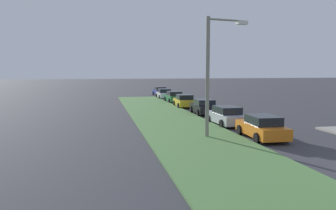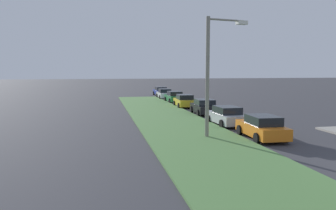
{
  "view_description": "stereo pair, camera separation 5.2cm",
  "coord_description": "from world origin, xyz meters",
  "px_view_note": "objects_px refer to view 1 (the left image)",
  "views": [
    {
      "loc": [
        -11.07,
        12.35,
        4.27
      ],
      "look_at": [
        11.13,
        7.79,
        1.86
      ],
      "focal_mm": 35.39,
      "sensor_mm": 36.0,
      "label": 1
    },
    {
      "loc": [
        -11.08,
        12.3,
        4.27
      ],
      "look_at": [
        11.13,
        7.79,
        1.86
      ],
      "focal_mm": 35.39,
      "sensor_mm": 36.0,
      "label": 2
    }
  ],
  "objects_px": {
    "parked_car_silver": "(226,116)",
    "parked_car_white": "(164,94)",
    "parked_car_orange": "(262,127)",
    "streetlight": "(213,68)",
    "parked_car_blue": "(160,91)",
    "parked_car_green": "(174,97)",
    "parked_car_yellow": "(184,101)",
    "parked_car_black": "(204,107)"
  },
  "relations": [
    {
      "from": "parked_car_silver",
      "to": "parked_car_white",
      "type": "distance_m",
      "value": 24.43
    },
    {
      "from": "parked_car_black",
      "to": "streetlight",
      "type": "height_order",
      "value": "streetlight"
    },
    {
      "from": "parked_car_green",
      "to": "streetlight",
      "type": "relative_size",
      "value": 0.58
    },
    {
      "from": "parked_car_silver",
      "to": "streetlight",
      "type": "relative_size",
      "value": 0.58
    },
    {
      "from": "parked_car_orange",
      "to": "streetlight",
      "type": "distance_m",
      "value": 4.81
    },
    {
      "from": "parked_car_silver",
      "to": "parked_car_yellow",
      "type": "height_order",
      "value": "same"
    },
    {
      "from": "parked_car_black",
      "to": "parked_car_blue",
      "type": "bearing_deg",
      "value": 2.6
    },
    {
      "from": "parked_car_silver",
      "to": "streetlight",
      "type": "distance_m",
      "value": 6.32
    },
    {
      "from": "parked_car_green",
      "to": "parked_car_white",
      "type": "distance_m",
      "value": 5.95
    },
    {
      "from": "parked_car_green",
      "to": "parked_car_blue",
      "type": "bearing_deg",
      "value": -2.29
    },
    {
      "from": "parked_car_yellow",
      "to": "parked_car_green",
      "type": "distance_m",
      "value": 5.8
    },
    {
      "from": "parked_car_silver",
      "to": "parked_car_white",
      "type": "relative_size",
      "value": 1.01
    },
    {
      "from": "parked_car_silver",
      "to": "parked_car_yellow",
      "type": "xyz_separation_m",
      "value": [
        12.68,
        0.11,
        0.0
      ]
    },
    {
      "from": "parked_car_orange",
      "to": "parked_car_black",
      "type": "bearing_deg",
      "value": 2.62
    },
    {
      "from": "parked_car_silver",
      "to": "parked_car_yellow",
      "type": "relative_size",
      "value": 1.0
    },
    {
      "from": "parked_car_black",
      "to": "parked_car_white",
      "type": "bearing_deg",
      "value": 3.96
    },
    {
      "from": "parked_car_silver",
      "to": "parked_car_green",
      "type": "relative_size",
      "value": 1.01
    },
    {
      "from": "parked_car_black",
      "to": "parked_car_blue",
      "type": "distance_m",
      "value": 23.88
    },
    {
      "from": "parked_car_green",
      "to": "parked_car_white",
      "type": "relative_size",
      "value": 1.0
    },
    {
      "from": "parked_car_black",
      "to": "parked_car_orange",
      "type": "bearing_deg",
      "value": -177.05
    },
    {
      "from": "parked_car_black",
      "to": "streetlight",
      "type": "xyz_separation_m",
      "value": [
        -10.74,
        2.91,
        3.67
      ]
    },
    {
      "from": "parked_car_green",
      "to": "streetlight",
      "type": "distance_m",
      "value": 23.32
    },
    {
      "from": "parked_car_black",
      "to": "parked_car_yellow",
      "type": "xyz_separation_m",
      "value": [
        6.34,
        0.34,
        0.0
      ]
    },
    {
      "from": "parked_car_green",
      "to": "parked_car_blue",
      "type": "relative_size",
      "value": 1.0
    },
    {
      "from": "parked_car_yellow",
      "to": "parked_car_white",
      "type": "height_order",
      "value": "same"
    },
    {
      "from": "parked_car_yellow",
      "to": "parked_car_blue",
      "type": "relative_size",
      "value": 1.01
    },
    {
      "from": "parked_car_yellow",
      "to": "parked_car_green",
      "type": "xyz_separation_m",
      "value": [
        5.8,
        -0.09,
        0.0
      ]
    },
    {
      "from": "parked_car_green",
      "to": "parked_car_white",
      "type": "height_order",
      "value": "same"
    },
    {
      "from": "parked_car_yellow",
      "to": "parked_car_black",
      "type": "bearing_deg",
      "value": -174.66
    },
    {
      "from": "parked_car_blue",
      "to": "parked_car_black",
      "type": "bearing_deg",
      "value": 178.7
    },
    {
      "from": "parked_car_orange",
      "to": "parked_car_green",
      "type": "relative_size",
      "value": 1.01
    },
    {
      "from": "parked_car_blue",
      "to": "streetlight",
      "type": "xyz_separation_m",
      "value": [
        -34.61,
        2.93,
        3.67
      ]
    },
    {
      "from": "parked_car_silver",
      "to": "parked_car_yellow",
      "type": "distance_m",
      "value": 12.68
    },
    {
      "from": "parked_car_white",
      "to": "streetlight",
      "type": "relative_size",
      "value": 0.58
    },
    {
      "from": "parked_car_white",
      "to": "parked_car_orange",
      "type": "bearing_deg",
      "value": -177.95
    },
    {
      "from": "parked_car_orange",
      "to": "parked_car_yellow",
      "type": "xyz_separation_m",
      "value": [
        17.96,
        0.4,
        0.0
      ]
    },
    {
      "from": "parked_car_black",
      "to": "streetlight",
      "type": "relative_size",
      "value": 0.58
    },
    {
      "from": "parked_car_silver",
      "to": "streetlight",
      "type": "height_order",
      "value": "streetlight"
    },
    {
      "from": "parked_car_silver",
      "to": "parked_car_black",
      "type": "xyz_separation_m",
      "value": [
        6.35,
        -0.23,
        0.0
      ]
    },
    {
      "from": "parked_car_silver",
      "to": "parked_car_white",
      "type": "bearing_deg",
      "value": -1.77
    },
    {
      "from": "parked_car_orange",
      "to": "parked_car_silver",
      "type": "bearing_deg",
      "value": 5.44
    },
    {
      "from": "parked_car_silver",
      "to": "parked_car_blue",
      "type": "distance_m",
      "value": 30.23
    }
  ]
}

